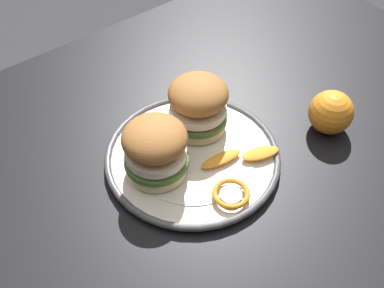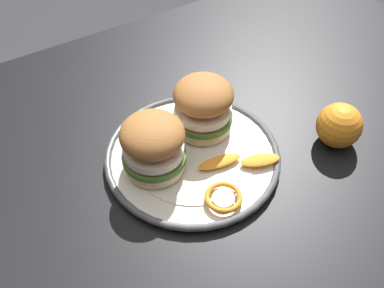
{
  "view_description": "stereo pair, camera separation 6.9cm",
  "coord_description": "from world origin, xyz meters",
  "views": [
    {
      "loc": [
        -0.34,
        -0.41,
        1.38
      ],
      "look_at": [
        -0.02,
        0.0,
        0.8
      ],
      "focal_mm": 44.02,
      "sensor_mm": 36.0,
      "label": 1
    },
    {
      "loc": [
        -0.28,
        -0.45,
        1.38
      ],
      "look_at": [
        -0.02,
        0.0,
        0.8
      ],
      "focal_mm": 44.02,
      "sensor_mm": 36.0,
      "label": 2
    }
  ],
  "objects": [
    {
      "name": "orange_peel_strip_short",
      "position": [
        0.07,
        -0.07,
        0.78
      ],
      "size": [
        0.07,
        0.05,
        0.01
      ],
      "color": "orange",
      "rests_on": "dinner_plate"
    },
    {
      "name": "orange_peel_strip_long",
      "position": [
        0.01,
        -0.04,
        0.78
      ],
      "size": [
        0.08,
        0.04,
        0.01
      ],
      "color": "orange",
      "rests_on": "dinner_plate"
    },
    {
      "name": "orange_peel_curled",
      "position": [
        -0.02,
        -0.11,
        0.78
      ],
      "size": [
        0.08,
        0.08,
        0.01
      ],
      "color": "orange",
      "rests_on": "dinner_plate"
    },
    {
      "name": "whole_orange",
      "position": [
        0.22,
        -0.09,
        0.8
      ],
      "size": [
        0.08,
        0.08,
        0.08
      ],
      "primitive_type": "sphere",
      "color": "orange",
      "rests_on": "dining_table"
    },
    {
      "name": "dining_table",
      "position": [
        0.0,
        0.0,
        0.65
      ],
      "size": [
        1.27,
        0.87,
        0.76
      ],
      "color": "black",
      "rests_on": "ground"
    },
    {
      "name": "sandwich_half_left",
      "position": [
        -0.08,
        0.01,
        0.83
      ],
      "size": [
        0.13,
        0.13,
        0.1
      ],
      "color": "beige",
      "rests_on": "dinner_plate"
    },
    {
      "name": "dinner_plate",
      "position": [
        -0.02,
        0.0,
        0.77
      ],
      "size": [
        0.3,
        0.3,
        0.02
      ],
      "color": "silver",
      "rests_on": "dining_table"
    },
    {
      "name": "sandwich_half_right",
      "position": [
        0.03,
        0.05,
        0.83
      ],
      "size": [
        0.14,
        0.14,
        0.1
      ],
      "color": "beige",
      "rests_on": "dinner_plate"
    }
  ]
}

